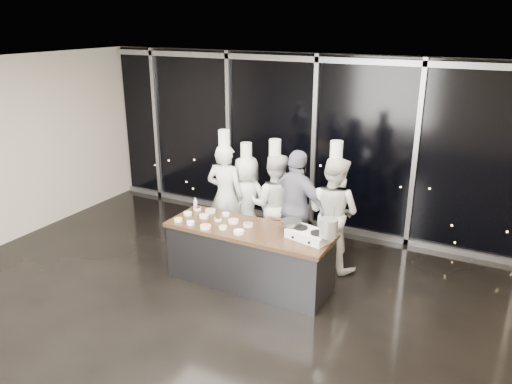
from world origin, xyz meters
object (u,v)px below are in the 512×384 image
chef_far_left (225,195)px  demo_counter (249,256)px  frying_pan (291,222)px  chef_right (333,212)px  chef_center (274,204)px  guest (297,208)px  stove (309,235)px  chef_left (247,200)px  stock_pot (329,228)px

chef_far_left → demo_counter: bearing=131.2°
frying_pan → chef_right: chef_right is taller
chef_center → guest: chef_center is taller
frying_pan → chef_far_left: size_ratio=0.26×
demo_counter → guest: size_ratio=1.31×
stove → chef_left: (-1.62, 1.18, -0.16)m
demo_counter → stove: bearing=3.4°
chef_right → stock_pot: bearing=120.7°
chef_right → stove: bearing=105.5°
demo_counter → chef_left: bearing=120.2°
demo_counter → guest: guest is taller
frying_pan → chef_far_left: 1.80m
frying_pan → stock_pot: bearing=-0.7°
demo_counter → chef_center: size_ratio=1.25×
stove → chef_center: 1.49m
stock_pot → chef_far_left: chef_far_left is taller
frying_pan → demo_counter: bearing=-154.4°
frying_pan → stock_pot: (0.62, -0.16, 0.10)m
stove → guest: size_ratio=0.35×
chef_far_left → chef_right: same height
guest → chef_center: bearing=-1.4°
chef_center → chef_right: bearing=159.8°
chef_left → stock_pot: bearing=150.8°
chef_center → guest: (0.46, -0.14, 0.06)m
stove → chef_far_left: (-1.89, 0.93, -0.03)m
stove → chef_center: chef_center is taller
stock_pot → chef_center: chef_center is taller
chef_far_left → chef_left: bearing=-141.2°
demo_counter → stove: (0.90, 0.05, 0.51)m
stock_pot → chef_left: bearing=146.8°
stove → frying_pan: (-0.31, 0.07, 0.10)m
guest → chef_left: bearing=1.6°
chef_left → guest: bearing=170.5°
chef_center → chef_left: bearing=-30.0°
stock_pot → guest: bearing=131.2°
frying_pan → chef_center: bearing=139.7°
frying_pan → stock_pot: stock_pot is taller
stove → chef_right: size_ratio=0.32×
demo_counter → chef_right: (0.89, 1.10, 0.47)m
stove → chef_left: bearing=157.4°
stove → chef_center: (-1.04, 1.06, -0.09)m
stock_pot → chef_far_left: size_ratio=0.12×
chef_center → demo_counter: bearing=77.9°
chef_far_left → chef_center: 0.87m
demo_counter → chef_far_left: (-0.99, 0.98, 0.48)m
chef_far_left → chef_right: bearing=179.5°
chef_left → chef_center: size_ratio=0.93×
chef_left → guest: 1.08m
demo_counter → stove: 1.04m
chef_right → chef_far_left: bearing=18.3°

